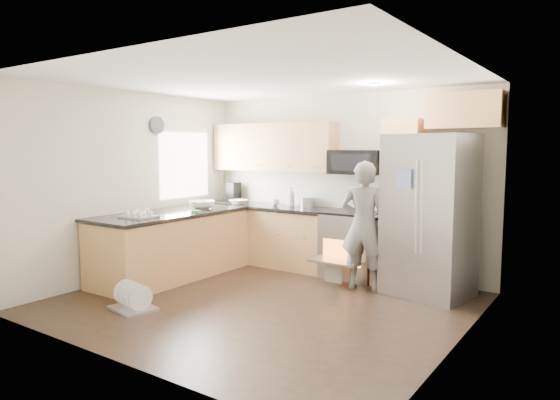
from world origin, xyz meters
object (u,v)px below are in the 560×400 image
Objects in this scene: refrigerator at (429,215)px; person at (364,226)px; stove_range at (353,230)px; dish_rack at (133,302)px.

person is at bearing -151.74° from refrigerator.
refrigerator reaches higher than stove_range.
stove_range is 0.65m from person.
person is 2.94m from dish_rack.
dish_rack is at bearing -125.78° from refrigerator.
dish_rack is at bearing 40.30° from person.
refrigerator is 0.81m from person.
stove_range is 1.22m from refrigerator.
person is (-0.76, -0.25, -0.16)m from refrigerator.
refrigerator is at bearing 44.22° from dish_rack.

